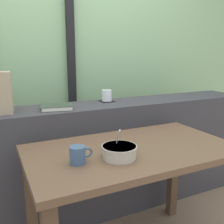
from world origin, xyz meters
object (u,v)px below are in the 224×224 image
(juice_glass, at_px, (107,96))
(closed_book, at_px, (56,107))
(ceramic_mug, at_px, (78,155))
(soup_bowl, at_px, (119,152))
(coaster_square, at_px, (107,101))
(breakfast_table, at_px, (132,168))

(juice_glass, height_order, closed_book, juice_glass)
(closed_book, bearing_deg, ceramic_mug, -94.89)
(closed_book, relative_size, ceramic_mug, 2.08)
(juice_glass, distance_m, soup_bowl, 0.81)
(coaster_square, bearing_deg, closed_book, -164.80)
(breakfast_table, bearing_deg, coaster_square, 77.58)
(juice_glass, height_order, ceramic_mug, juice_glass)
(breakfast_table, height_order, closed_book, closed_book)
(breakfast_table, xyz_separation_m, closed_book, (-0.28, 0.54, 0.27))
(coaster_square, xyz_separation_m, ceramic_mug, (-0.48, -0.72, -0.10))
(juice_glass, distance_m, ceramic_mug, 0.88)
(breakfast_table, relative_size, soup_bowl, 6.56)
(juice_glass, xyz_separation_m, soup_bowl, (-0.28, -0.75, -0.15))
(juice_glass, bearing_deg, breakfast_table, -102.42)
(coaster_square, height_order, closed_book, closed_book)
(breakfast_table, distance_m, juice_glass, 0.73)
(coaster_square, height_order, ceramic_mug, coaster_square)
(breakfast_table, xyz_separation_m, coaster_square, (0.14, 0.65, 0.26))
(coaster_square, bearing_deg, soup_bowl, -110.22)
(coaster_square, relative_size, juice_glass, 1.15)
(breakfast_table, height_order, coaster_square, coaster_square)
(soup_bowl, bearing_deg, ceramic_mug, 172.92)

